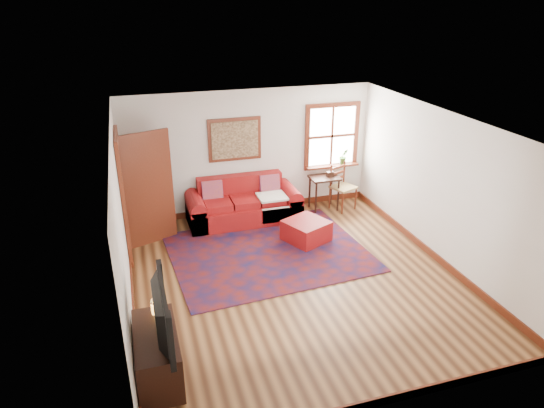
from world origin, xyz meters
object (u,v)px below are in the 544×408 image
object	(u,v)px
red_leather_sofa	(243,207)
red_ottoman	(306,231)
ladder_back_chair	(341,185)
media_cabinet	(157,355)
side_table	(324,183)

from	to	relation	value
red_leather_sofa	red_ottoman	world-z (taller)	red_leather_sofa
red_ottoman	ladder_back_chair	distance (m)	1.72
red_ottoman	media_cabinet	world-z (taller)	media_cabinet
media_cabinet	red_ottoman	bearing A→B (deg)	43.15
red_ottoman	ladder_back_chair	world-z (taller)	ladder_back_chair
side_table	ladder_back_chair	world-z (taller)	ladder_back_chair
red_ottoman	ladder_back_chair	xyz separation A→B (m)	(1.21, 1.18, 0.33)
ladder_back_chair	side_table	bearing A→B (deg)	170.66
red_leather_sofa	ladder_back_chair	distance (m)	2.10
red_leather_sofa	media_cabinet	size ratio (longest dim) A/B	2.00
red_leather_sofa	media_cabinet	xyz separation A→B (m)	(-1.99, -3.88, 0.02)
side_table	media_cabinet	distance (m)	5.41
red_leather_sofa	red_ottoman	xyz separation A→B (m)	(0.88, -1.20, -0.09)
side_table	media_cabinet	xyz separation A→B (m)	(-3.71, -3.92, -0.29)
side_table	media_cabinet	world-z (taller)	side_table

